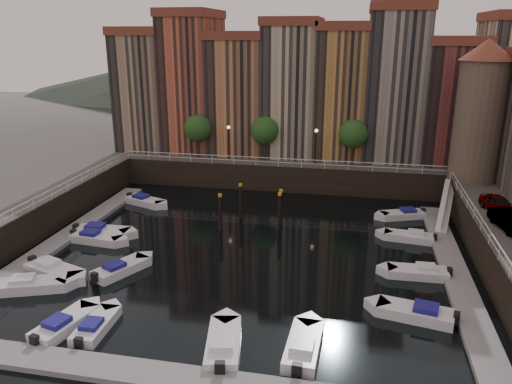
% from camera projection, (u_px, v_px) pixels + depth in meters
% --- Properties ---
extents(ground, '(200.00, 200.00, 0.00)m').
position_uv_depth(ground, '(248.00, 249.00, 41.78)').
color(ground, black).
rests_on(ground, ground).
extents(quay_far, '(80.00, 20.00, 3.00)m').
position_uv_depth(quay_far, '(290.00, 159.00, 65.59)').
color(quay_far, black).
rests_on(quay_far, ground).
extents(dock_left, '(2.00, 28.00, 0.35)m').
position_uv_depth(dock_left, '(66.00, 237.00, 43.88)').
color(dock_left, gray).
rests_on(dock_left, ground).
extents(dock_right, '(2.00, 28.00, 0.35)m').
position_uv_depth(dock_right, '(454.00, 270.00, 37.71)').
color(dock_right, gray).
rests_on(dock_right, ground).
extents(dock_near, '(30.00, 2.00, 0.35)m').
position_uv_depth(dock_near, '(177.00, 378.00, 25.86)').
color(dock_near, gray).
rests_on(dock_near, ground).
extents(mountains, '(145.00, 100.00, 18.00)m').
position_uv_depth(mountains, '(337.00, 67.00, 141.71)').
color(mountains, '#2D382D').
rests_on(mountains, ground).
extents(far_terrace, '(48.70, 10.30, 17.50)m').
position_uv_depth(far_terrace, '(316.00, 88.00, 59.75)').
color(far_terrace, '#977B60').
rests_on(far_terrace, quay_far).
extents(corner_tower, '(5.20, 5.20, 13.80)m').
position_uv_depth(corner_tower, '(480.00, 109.00, 48.41)').
color(corner_tower, '#6B5B4C').
rests_on(corner_tower, quay_right).
extents(promenade_trees, '(21.20, 3.20, 5.20)m').
position_uv_depth(promenade_trees, '(270.00, 131.00, 57.02)').
color(promenade_trees, black).
rests_on(promenade_trees, quay_far).
extents(street_lamps, '(10.36, 0.36, 4.18)m').
position_uv_depth(street_lamps, '(272.00, 139.00, 56.23)').
color(street_lamps, black).
rests_on(street_lamps, quay_far).
extents(railings, '(36.08, 34.04, 0.52)m').
position_uv_depth(railings, '(259.00, 189.00, 45.19)').
color(railings, white).
rests_on(railings, ground).
extents(gangway, '(2.78, 8.32, 3.73)m').
position_uv_depth(gangway, '(446.00, 203.00, 47.28)').
color(gangway, white).
rests_on(gangway, ground).
extents(mooring_pilings, '(5.57, 3.87, 3.78)m').
position_uv_depth(mooring_pilings, '(255.00, 209.00, 46.50)').
color(mooring_pilings, black).
rests_on(mooring_pilings, ground).
extents(boat_left_0, '(5.06, 3.35, 1.14)m').
position_uv_depth(boat_left_0, '(31.00, 285.00, 35.02)').
color(boat_left_0, white).
rests_on(boat_left_0, ground).
extents(boat_left_1, '(5.20, 3.31, 1.17)m').
position_uv_depth(boat_left_1, '(53.00, 270.00, 37.14)').
color(boat_left_1, white).
rests_on(boat_left_1, ground).
extents(boat_left_2, '(4.82, 2.10, 1.09)m').
position_uv_depth(boat_left_2, '(96.00, 238.00, 43.07)').
color(boat_left_2, white).
rests_on(boat_left_2, ground).
extents(boat_left_3, '(5.15, 2.09, 1.17)m').
position_uv_depth(boat_left_3, '(101.00, 232.00, 44.35)').
color(boat_left_3, white).
rests_on(boat_left_3, ground).
extents(boat_left_4, '(4.79, 3.16, 1.08)m').
position_uv_depth(boat_left_4, '(145.00, 201.00, 52.55)').
color(boat_left_4, white).
rests_on(boat_left_4, ground).
extents(boat_right_1, '(5.11, 2.72, 1.14)m').
position_uv_depth(boat_right_1, '(417.00, 313.00, 31.52)').
color(boat_right_1, white).
rests_on(boat_right_1, ground).
extents(boat_right_2, '(4.63, 1.78, 1.06)m').
position_uv_depth(boat_right_2, '(419.00, 272.00, 36.93)').
color(boat_right_2, white).
rests_on(boat_right_2, ground).
extents(boat_right_3, '(4.50, 2.11, 1.01)m').
position_uv_depth(boat_right_3, '(410.00, 237.00, 43.40)').
color(boat_right_3, white).
rests_on(boat_right_3, ground).
extents(boat_right_4, '(4.55, 3.06, 1.03)m').
position_uv_depth(boat_right_4, '(403.00, 214.00, 48.71)').
color(boat_right_4, white).
rests_on(boat_right_4, ground).
extents(boat_near_0, '(2.67, 4.79, 1.07)m').
position_uv_depth(boat_near_0, '(64.00, 324.00, 30.34)').
color(boat_near_0, white).
rests_on(boat_near_0, ground).
extents(boat_near_1, '(1.67, 4.29, 0.98)m').
position_uv_depth(boat_near_1, '(96.00, 326.00, 30.21)').
color(boat_near_1, white).
rests_on(boat_near_1, ground).
extents(boat_near_2, '(2.73, 5.22, 1.17)m').
position_uv_depth(boat_near_2, '(223.00, 345.00, 28.30)').
color(boat_near_2, white).
rests_on(boat_near_2, ground).
extents(boat_near_3, '(1.97, 5.03, 1.15)m').
position_uv_depth(boat_near_3, '(303.00, 347.00, 28.10)').
color(boat_near_3, white).
rests_on(boat_near_3, ground).
extents(car_a, '(2.71, 4.36, 1.38)m').
position_uv_depth(car_a, '(498.00, 205.00, 41.17)').
color(car_a, gray).
rests_on(car_a, quay_right).
extents(car_b, '(2.43, 4.69, 1.47)m').
position_uv_depth(car_b, '(510.00, 222.00, 37.47)').
color(car_b, gray).
rests_on(car_b, quay_right).
extents(boat_extra_25, '(3.51, 4.74, 1.08)m').
position_uv_depth(boat_extra_25, '(120.00, 269.00, 37.47)').
color(boat_extra_25, white).
rests_on(boat_extra_25, ground).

